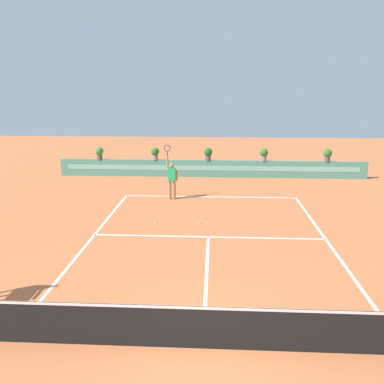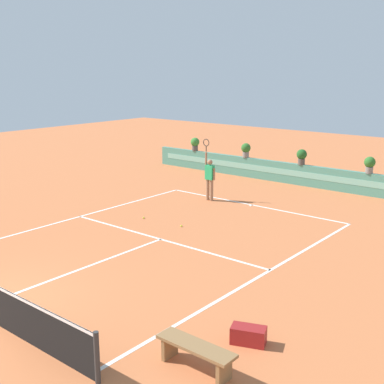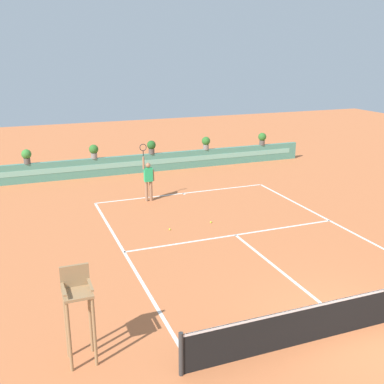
% 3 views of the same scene
% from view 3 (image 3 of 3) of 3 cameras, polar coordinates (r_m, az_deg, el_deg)
% --- Properties ---
extents(ground_plane, '(60.00, 60.00, 0.00)m').
position_cam_3_polar(ground_plane, '(16.58, 5.99, -5.78)').
color(ground_plane, '#C66B3D').
extents(court_lines, '(8.32, 11.94, 0.01)m').
position_cam_3_polar(court_lines, '(17.17, 4.90, -4.91)').
color(court_lines, white).
rests_on(court_lines, ground).
extents(net, '(8.92, 0.10, 1.00)m').
position_cam_3_polar(net, '(11.91, 19.63, -13.67)').
color(net, '#333333').
rests_on(net, ground).
extents(back_wall_barrier, '(18.00, 0.21, 1.00)m').
position_cam_3_polar(back_wall_barrier, '(25.65, -4.55, 3.67)').
color(back_wall_barrier, '#4C8E7A').
rests_on(back_wall_barrier, ground).
extents(umpire_chair, '(0.60, 0.60, 2.14)m').
position_cam_3_polar(umpire_chair, '(10.19, -13.86, -13.24)').
color(umpire_chair, '#99754C').
rests_on(umpire_chair, ground).
extents(tennis_player, '(0.62, 0.22, 2.58)m').
position_cam_3_polar(tennis_player, '(20.38, -5.41, 1.72)').
color(tennis_player, '#9E7051').
rests_on(tennis_player, ground).
extents(tennis_ball_near_baseline, '(0.07, 0.07, 0.07)m').
position_cam_3_polar(tennis_ball_near_baseline, '(17.97, 2.35, -3.74)').
color(tennis_ball_near_baseline, '#CCE033').
rests_on(tennis_ball_near_baseline, ground).
extents(tennis_ball_mid_court, '(0.07, 0.07, 0.07)m').
position_cam_3_polar(tennis_ball_mid_court, '(17.28, -2.76, -4.61)').
color(tennis_ball_mid_court, '#CCE033').
rests_on(tennis_ball_mid_court, ground).
extents(potted_plant_far_right, '(0.48, 0.48, 0.72)m').
position_cam_3_polar(potted_plant_far_right, '(28.06, 8.64, 6.59)').
color(potted_plant_far_right, '#514C47').
rests_on(potted_plant_far_right, back_wall_barrier).
extents(potted_plant_right, '(0.48, 0.48, 0.72)m').
position_cam_3_polar(potted_plant_right, '(26.47, 1.73, 6.15)').
color(potted_plant_right, gray).
rests_on(potted_plant_right, back_wall_barrier).
extents(potted_plant_left, '(0.48, 0.48, 0.72)m').
position_cam_3_polar(potted_plant_left, '(24.74, -12.01, 5.02)').
color(potted_plant_left, gray).
rests_on(potted_plant_left, back_wall_barrier).
extents(potted_plant_far_left, '(0.48, 0.48, 0.72)m').
position_cam_3_polar(potted_plant_far_left, '(24.46, -19.70, 4.25)').
color(potted_plant_far_left, '#514C47').
rests_on(potted_plant_far_left, back_wall_barrier).
extents(potted_plant_centre, '(0.48, 0.48, 0.72)m').
position_cam_3_polar(potted_plant_centre, '(25.41, -5.02, 5.63)').
color(potted_plant_centre, '#514C47').
rests_on(potted_plant_centre, back_wall_barrier).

